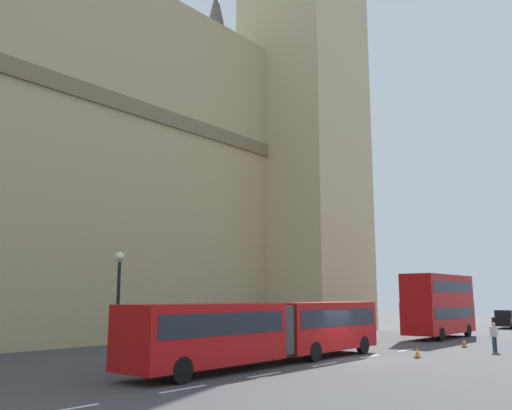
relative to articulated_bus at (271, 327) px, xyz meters
name	(u,v)px	position (x,y,z in m)	size (l,w,h in m)	color
ground_plane	(351,360)	(4.14, -1.99, -1.75)	(160.00, 160.00, 0.00)	#424244
lane_centre_marking	(297,369)	(-0.68, -1.99, -1.74)	(25.20, 0.16, 0.01)	silver
articulated_bus	(271,327)	(0.00, 0.00, 0.00)	(16.99, 2.54, 2.90)	#B20F0F
double_decker_bus	(439,303)	(21.65, 0.00, 0.96)	(9.10, 2.54, 4.90)	#B20F0F
sedan_lead	(507,319)	(39.77, -0.10, -0.83)	(4.40, 1.86, 1.85)	black
traffic_cone_west	(417,352)	(7.20, -4.27, -1.46)	(0.36, 0.36, 0.58)	black
traffic_cone_middle	(464,343)	(14.96, -4.10, -1.46)	(0.36, 0.36, 0.58)	black
street_lamp	(118,300)	(-5.67, 4.51, 1.31)	(0.44, 0.44, 5.27)	black
pedestrian_near_cones	(494,336)	(13.29, -6.46, -0.83)	(0.36, 0.44, 1.69)	#262D4C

